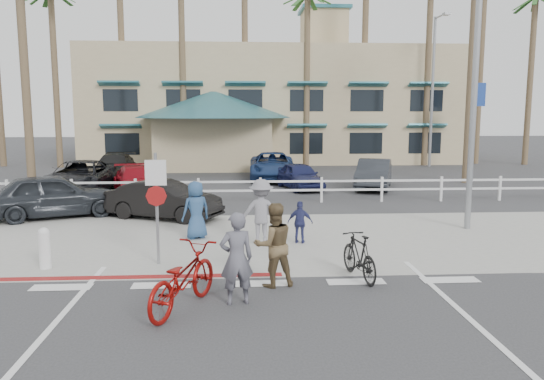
{
  "coord_description": "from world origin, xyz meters",
  "views": [
    {
      "loc": [
        -0.39,
        -9.9,
        3.49
      ],
      "look_at": [
        0.44,
        3.75,
        1.5
      ],
      "focal_mm": 35.0,
      "sensor_mm": 36.0,
      "label": 1
    }
  ],
  "objects": [
    {
      "name": "pedestrian_b",
      "position": [
        -1.62,
        4.72,
        0.81
      ],
      "size": [
        0.95,
        0.83,
        1.63
      ],
      "primitive_type": "imported",
      "rotation": [
        0.0,
        0.0,
        3.64
      ],
      "color": "navy",
      "rests_on": "ground"
    },
    {
      "name": "curb_red",
      "position": [
        -3.0,
        1.2,
        0.01
      ],
      "size": [
        7.0,
        0.25,
        0.02
      ],
      "primitive_type": "cube",
      "color": "maroon",
      "rests_on": "ground"
    },
    {
      "name": "bike_red",
      "position": [
        -1.43,
        -0.73,
        0.58
      ],
      "size": [
        1.6,
        2.32,
        1.15
      ],
      "primitive_type": "imported",
      "rotation": [
        0.0,
        0.0,
        2.72
      ],
      "color": "maroon",
      "rests_on": "ground"
    },
    {
      "name": "pedestrian_child",
      "position": [
        1.22,
        3.99,
        0.58
      ],
      "size": [
        0.72,
        0.43,
        1.15
      ],
      "primitive_type": "imported",
      "rotation": [
        0.0,
        0.0,
        2.92
      ],
      "color": "navy",
      "rests_on": "ground"
    },
    {
      "name": "lot_car_5",
      "position": [
        1.33,
        17.86,
        0.71
      ],
      "size": [
        2.5,
        5.2,
        1.43
      ],
      "primitive_type": "imported",
      "rotation": [
        0.0,
        0.0,
        -0.03
      ],
      "color": "navy",
      "rests_on": "ground"
    },
    {
      "name": "rider_black",
      "position": [
        0.28,
        0.48,
        0.86
      ],
      "size": [
        0.97,
        0.83,
        1.71
      ],
      "primitive_type": "imported",
      "rotation": [
        0.0,
        0.0,
        3.39
      ],
      "color": "brown",
      "rests_on": "ground"
    },
    {
      "name": "lot_car_4",
      "position": [
        -7.11,
        18.84,
        0.66
      ],
      "size": [
        2.06,
        4.65,
        1.33
      ],
      "primitive_type": "imported",
      "rotation": [
        0.0,
        0.0,
        0.04
      ],
      "color": "black",
      "rests_on": "ground"
    },
    {
      "name": "rider_red",
      "position": [
        -0.47,
        -0.5,
        0.86
      ],
      "size": [
        0.71,
        0.55,
        1.72
      ],
      "primitive_type": "imported",
      "rotation": [
        0.0,
        0.0,
        3.38
      ],
      "color": "#575661",
      "rests_on": "ground"
    },
    {
      "name": "rail_fence",
      "position": [
        0.5,
        10.5,
        0.5
      ],
      "size": [
        29.4,
        0.16,
        1.0
      ],
      "primitive_type": null,
      "color": "silver",
      "rests_on": "ground"
    },
    {
      "name": "car_white_sedan",
      "position": [
        -2.92,
        7.63,
        0.64
      ],
      "size": [
        4.07,
        2.81,
        1.27
      ],
      "primitive_type": "imported",
      "rotation": [
        0.0,
        0.0,
        1.15
      ],
      "color": "black",
      "rests_on": "ground"
    },
    {
      "name": "palm_10",
      "position": [
        -10.0,
        15.0,
        6.0
      ],
      "size": [
        4.0,
        4.0,
        12.0
      ],
      "primitive_type": null,
      "color": "#245520",
      "rests_on": "ground"
    },
    {
      "name": "bike_black",
      "position": [
        2.11,
        0.83,
        0.5
      ],
      "size": [
        0.79,
        1.72,
        0.99
      ],
      "primitive_type": "imported",
      "rotation": [
        0.0,
        0.0,
        3.34
      ],
      "color": "black",
      "rests_on": "ground"
    },
    {
      "name": "building",
      "position": [
        2.0,
        31.0,
        5.65
      ],
      "size": [
        28.0,
        16.0,
        11.3
      ],
      "primitive_type": null,
      "color": "tan",
      "rests_on": "ground"
    },
    {
      "name": "cross_street",
      "position": [
        0.0,
        8.5,
        0.0
      ],
      "size": [
        40.0,
        5.0,
        0.01
      ],
      "primitive_type": "cube",
      "color": "#333335",
      "rests_on": "ground"
    },
    {
      "name": "palm_4",
      "position": [
        0.0,
        26.0,
        7.5
      ],
      "size": [
        4.0,
        4.0,
        15.0
      ],
      "primitive_type": null,
      "color": "#245520",
      "rests_on": "ground"
    },
    {
      "name": "palm_11",
      "position": [
        11.0,
        16.0,
        7.0
      ],
      "size": [
        4.0,
        4.0,
        14.0
      ],
      "primitive_type": null,
      "color": "#245520",
      "rests_on": "ground"
    },
    {
      "name": "palm_2",
      "position": [
        -8.0,
        26.0,
        8.0
      ],
      "size": [
        4.0,
        4.0,
        16.0
      ],
      "primitive_type": null,
      "color": "#245520",
      "rests_on": "ground"
    },
    {
      "name": "palm_1",
      "position": [
        -12.0,
        25.0,
        6.5
      ],
      "size": [
        4.0,
        4.0,
        13.0
      ],
      "primitive_type": null,
      "color": "#245520",
      "rests_on": "ground"
    },
    {
      "name": "car_red_compact",
      "position": [
        -6.66,
        8.09,
        0.75
      ],
      "size": [
        4.73,
        3.32,
        1.5
      ],
      "primitive_type": "imported",
      "rotation": [
        0.0,
        0.0,
        1.97
      ],
      "color": "#22262C",
      "rests_on": "ground"
    },
    {
      "name": "bollard_0",
      "position": [
        -4.8,
        2.0,
        0.47
      ],
      "size": [
        0.26,
        0.26,
        0.95
      ],
      "primitive_type": null,
      "color": "silver",
      "rests_on": "ground"
    },
    {
      "name": "palm_6",
      "position": [
        8.0,
        26.0,
        8.5
      ],
      "size": [
        4.0,
        4.0,
        17.0
      ],
      "primitive_type": null,
      "color": "#245520",
      "rests_on": "ground"
    },
    {
      "name": "bike_path",
      "position": [
        0.0,
        -2.0,
        0.0
      ],
      "size": [
        12.0,
        16.0,
        0.01
      ],
      "primitive_type": "cube",
      "color": "#333335",
      "rests_on": "ground"
    },
    {
      "name": "palm_9",
      "position": [
        19.0,
        25.0,
        6.5
      ],
      "size": [
        4.0,
        4.0,
        13.0
      ],
      "primitive_type": null,
      "color": "#245520",
      "rests_on": "ground"
    },
    {
      "name": "ground",
      "position": [
        0.0,
        0.0,
        0.0
      ],
      "size": [
        140.0,
        140.0,
        0.0
      ],
      "primitive_type": "plane",
      "color": "#333335"
    },
    {
      "name": "streetlight_0",
      "position": [
        6.5,
        5.5,
        4.5
      ],
      "size": [
        0.6,
        2.0,
        9.0
      ],
      "primitive_type": null,
      "color": "gray",
      "rests_on": "ground"
    },
    {
      "name": "palm_7",
      "position": [
        12.0,
        25.0,
        7.0
      ],
      "size": [
        4.0,
        4.0,
        14.0
      ],
      "primitive_type": null,
      "color": "#245520",
      "rests_on": "ground"
    },
    {
      "name": "parking_lot",
      "position": [
        0.0,
        18.0,
        0.0
      ],
      "size": [
        50.0,
        16.0,
        0.01
      ],
      "primitive_type": "cube",
      "color": "#333335",
      "rests_on": "ground"
    },
    {
      "name": "palm_8",
      "position": [
        16.0,
        26.0,
        7.5
      ],
      "size": [
        4.0,
        4.0,
        15.0
      ],
      "primitive_type": null,
      "color": "#245520",
      "rests_on": "ground"
    },
    {
      "name": "palm_5",
      "position": [
        4.0,
        25.0,
        6.5
      ],
      "size": [
        4.0,
        4.0,
        13.0
      ],
      "primitive_type": null,
      "color": "#245520",
      "rests_on": "ground"
    },
    {
      "name": "sign_post",
      "position": [
        -2.3,
        2.2,
        1.45
      ],
      "size": [
        0.5,
        0.1,
        2.9
      ],
      "primitive_type": null,
      "color": "gray",
      "rests_on": "ground"
    },
    {
      "name": "lot_car_2",
      "position": [
        2.37,
        14.28,
        0.61
      ],
      "size": [
        2.25,
        3.82,
        1.22
      ],
      "primitive_type": "imported",
      "rotation": [
        0.0,
        0.0,
        0.24
      ],
      "color": "#191E4B",
      "rests_on": "ground"
    },
    {
      "name": "info_sign",
      "position": [
        14.0,
        22.0,
        2.8
      ],
      "size": [
        1.2,
        0.16,
        5.6
      ],
      "primitive_type": null,
      "color": "navy",
      "rests_on": "ground"
    },
    {
      "name": "pedestrian_a",
      "position": [
        0.17,
        3.98,
        0.88
      ],
      "size": [
        1.18,
        0.74,
        1.75
      ],
      "primitive_type": "imported",
      "rotation": [
        0.0,
        0.0,
        3.06
      ],
      "color": "gray",
      "rests_on": "ground"
    },
    {
      "name": "streetlight_1",
      "position": [
        12.0,
        24.0,
        4.75
      ],
      "size": [
        0.6,
        2.0,
        9.5
      ],
      "primitive_type": null,
      "color": "gray",
      "rests_on": "ground"
    },
    {
      "name": "palm_3",
      "position": [
        -4.0,
        25.0,
        7.0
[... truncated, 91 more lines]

